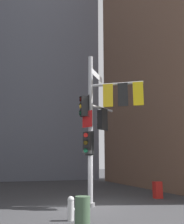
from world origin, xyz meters
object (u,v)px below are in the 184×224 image
trash_bin (82,212)px  fire_hydrant (71,208)px  signal_pole_assembly (102,115)px  newspaper_box (158,190)px

trash_bin → fire_hydrant: bearing=95.5°
signal_pole_assembly → trash_bin: signal_pole_assembly is taller
fire_hydrant → newspaper_box: (5.86, 3.55, 0.04)m
fire_hydrant → newspaper_box: bearing=31.2°
signal_pole_assembly → newspaper_box: size_ratio=8.02×
newspaper_box → trash_bin: trash_bin is taller
fire_hydrant → trash_bin: 1.08m
fire_hydrant → trash_bin: size_ratio=0.87×
signal_pole_assembly → fire_hydrant: (-1.99, -2.12, -3.78)m
fire_hydrant → signal_pole_assembly: bearing=46.7°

